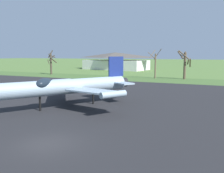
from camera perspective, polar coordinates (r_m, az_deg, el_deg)
ground_plane at (r=16.76m, az=-15.37°, el=-13.38°), size 600.00×600.00×0.00m
asphalt_apron at (r=28.49m, az=2.67°, el=-4.30°), size 94.44×46.56×0.05m
grass_verge_strip at (r=56.49m, az=13.47°, el=1.48°), size 154.44×12.00×0.06m
jet_fighter_front_left at (r=26.79m, az=-11.01°, el=0.07°), size 13.03×15.68×5.72m
bare_tree_far_left at (r=73.17m, az=-14.49°, el=5.74°), size 2.72×2.73×7.32m
bare_tree_left_of_center at (r=60.06m, az=10.38°, el=5.42°), size 3.27×3.44×7.46m
bare_tree_center at (r=59.35m, az=17.20°, el=5.37°), size 3.35×3.29×7.02m
visitor_building at (r=95.13m, az=0.85°, el=6.15°), size 27.96×16.24×6.85m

